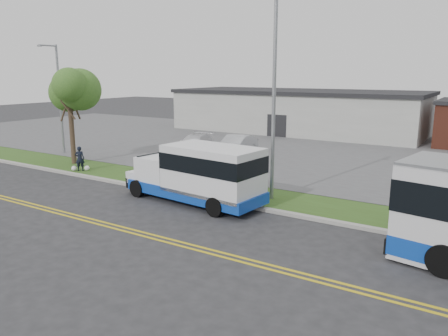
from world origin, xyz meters
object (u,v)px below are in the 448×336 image
Objects in this scene: streetlight_far at (59,95)px; parked_car_a at (236,146)px; tree_west at (69,88)px; pedestrian at (80,159)px; streetlight_near at (273,92)px; shuttle_bus at (201,173)px; parked_car_b at (194,144)px.

parked_car_a is (11.86, 5.93, -3.61)m from streetlight_far.
tree_west is at bearing -139.13° from parked_car_a.
tree_west is at bearing -68.24° from pedestrian.
streetlight_far is 5.18× the size of pedestrian.
tree_west reaches higher than parked_car_a.
shuttle_bus is at bearing -139.75° from streetlight_near.
tree_west reaches higher than pedestrian.
streetlight_far reaches higher than tree_west.
parked_car_a is (-4.55, 10.82, -0.64)m from shuttle_bus.
shuttle_bus reaches higher than parked_car_a.
shuttle_bus is 12.99m from parked_car_b.
streetlight_far is 1.06× the size of shuttle_bus.
pedestrian reaches higher than parked_car_a.
streetlight_near is at bearing -1.80° from tree_west.
streetlight_near is 19.20m from streetlight_far.
streetlight_far reaches higher than parked_car_a.
streetlight_near is 13.54m from pedestrian.
parked_car_a is at bearing 26.57° from streetlight_far.
tree_west is 0.73× the size of streetlight_near.
streetlight_far is at bearing -158.58° from parked_car_a.
streetlight_far is 17.37m from shuttle_bus.
tree_west is 4.96m from pedestrian.
shuttle_bus is 4.87× the size of pedestrian.
streetlight_near is at bearing 45.88° from shuttle_bus.
pedestrian is 0.33× the size of parked_car_b.
pedestrian is 0.33× the size of parked_car_a.
streetlight_near reaches higher than parked_car_b.
shuttle_bus is (-2.59, -2.20, -3.73)m from streetlight_near.
tree_west is at bearing -28.98° from streetlight_far.
tree_west is 4.47× the size of pedestrian.
shuttle_bus is at bearing -12.14° from tree_west.
streetlight_far reaches higher than parked_car_b.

